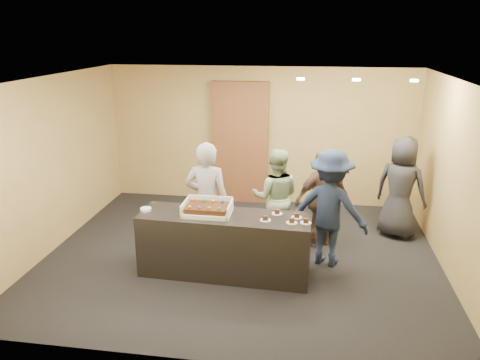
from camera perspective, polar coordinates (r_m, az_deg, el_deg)
The scene contains 17 objects.
room at distance 6.90m, azimuth 0.20°, elevation 0.95°, with size 6.04×6.00×2.70m.
serving_counter at distance 6.70m, azimuth -1.87°, elevation -7.88°, with size 2.40×0.70×0.90m, color black.
storage_cabinet at distance 9.30m, azimuth 0.07°, elevation 4.50°, with size 1.10×0.15×2.42m, color brown.
cake_box at distance 6.57m, azimuth -3.96°, elevation -3.74°, with size 0.66×0.46×0.19m.
sheet_cake at distance 6.53m, azimuth -4.02°, elevation -3.39°, with size 0.57×0.39×0.11m.
plate_stack at distance 6.80m, azimuth -11.41°, elevation -3.52°, with size 0.15×0.15×0.04m, color white.
slice_a at distance 6.34m, azimuth 3.12°, elevation -4.74°, with size 0.15×0.15×0.07m.
slice_b at distance 6.57m, azimuth 4.55°, elevation -3.95°, with size 0.15×0.15×0.07m.
slice_c at distance 6.29m, azimuth 6.34°, elevation -5.03°, with size 0.15×0.15×0.07m.
slice_d at distance 6.47m, azimuth 6.95°, elevation -4.38°, with size 0.15×0.15×0.07m.
slice_e at distance 6.31m, azimuth 8.03°, elevation -5.02°, with size 0.15×0.15×0.07m.
person_server_grey at distance 6.99m, azimuth -4.03°, elevation -2.66°, with size 0.67×0.44×1.83m, color gray.
person_sage_man at distance 7.52m, azimuth 4.36°, elevation -2.10°, with size 0.78×0.60×1.59m, color #8DA579.
person_navy_man at distance 6.96m, azimuth 10.90°, elevation -3.36°, with size 1.13×0.65×1.75m, color #19243E.
person_brown_extra at distance 7.56m, azimuth 9.96°, elevation -2.26°, with size 0.93×0.39×1.58m, color brown.
person_dark_suit at distance 8.21m, azimuth 19.01°, elevation -0.85°, with size 0.84×0.55×1.72m, color #252529.
ceiling_spotlights at distance 7.09m, azimuth 14.01°, elevation 11.78°, with size 1.72×0.12×0.03m.
Camera 1 is at (0.98, -6.53, 3.36)m, focal length 35.00 mm.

